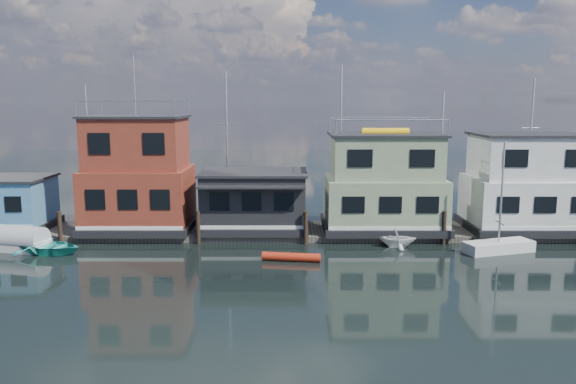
{
  "coord_description": "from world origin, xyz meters",
  "views": [
    {
      "loc": [
        1.93,
        -26.4,
        9.28
      ],
      "look_at": [
        1.85,
        12.0,
        3.0
      ],
      "focal_mm": 35.0,
      "sensor_mm": 36.0,
      "label": 1
    }
  ],
  "objects_px": {
    "houseboat_red": "(138,176)",
    "dinghy_teal": "(49,246)",
    "houseboat_green": "(384,184)",
    "houseboat_blue": "(4,203)",
    "red_kayak": "(291,257)",
    "dinghy_white": "(397,238)",
    "houseboat_dark": "(254,200)",
    "tarp_runabout": "(16,240)",
    "houseboat_white": "(528,184)",
    "day_sailer": "(498,246)"
  },
  "relations": [
    {
      "from": "red_kayak",
      "to": "tarp_runabout",
      "type": "distance_m",
      "value": 17.42
    },
    {
      "from": "houseboat_red",
      "to": "tarp_runabout",
      "type": "xyz_separation_m",
      "value": [
        -6.69,
        -4.29,
        -3.48
      ]
    },
    {
      "from": "houseboat_red",
      "to": "houseboat_dark",
      "type": "bearing_deg",
      "value": -0.14
    },
    {
      "from": "houseboat_green",
      "to": "houseboat_white",
      "type": "bearing_deg",
      "value": -0.0
    },
    {
      "from": "day_sailer",
      "to": "houseboat_blue",
      "type": "bearing_deg",
      "value": 154.51
    },
    {
      "from": "houseboat_dark",
      "to": "houseboat_blue",
      "type": "bearing_deg",
      "value": 179.94
    },
    {
      "from": "houseboat_red",
      "to": "dinghy_teal",
      "type": "height_order",
      "value": "houseboat_red"
    },
    {
      "from": "houseboat_blue",
      "to": "houseboat_dark",
      "type": "xyz_separation_m",
      "value": [
        17.5,
        -0.02,
        0.21
      ]
    },
    {
      "from": "red_kayak",
      "to": "day_sailer",
      "type": "relative_size",
      "value": 0.5
    },
    {
      "from": "houseboat_white",
      "to": "dinghy_white",
      "type": "xyz_separation_m",
      "value": [
        -9.65,
        -3.56,
        -2.91
      ]
    },
    {
      "from": "houseboat_red",
      "to": "red_kayak",
      "type": "height_order",
      "value": "houseboat_red"
    },
    {
      "from": "houseboat_red",
      "to": "dinghy_teal",
      "type": "xyz_separation_m",
      "value": [
        -4.33,
        -5.05,
        -3.67
      ]
    },
    {
      "from": "houseboat_white",
      "to": "dinghy_teal",
      "type": "bearing_deg",
      "value": -170.83
    },
    {
      "from": "houseboat_white",
      "to": "dinghy_white",
      "type": "bearing_deg",
      "value": -159.77
    },
    {
      "from": "houseboat_blue",
      "to": "houseboat_red",
      "type": "xyz_separation_m",
      "value": [
        9.5,
        0.0,
        1.9
      ]
    },
    {
      "from": "dinghy_teal",
      "to": "houseboat_white",
      "type": "bearing_deg",
      "value": -65.68
    },
    {
      "from": "houseboat_blue",
      "to": "day_sailer",
      "type": "bearing_deg",
      "value": -8.12
    },
    {
      "from": "red_kayak",
      "to": "dinghy_teal",
      "type": "height_order",
      "value": "dinghy_teal"
    },
    {
      "from": "houseboat_blue",
      "to": "houseboat_dark",
      "type": "relative_size",
      "value": 0.86
    },
    {
      "from": "houseboat_blue",
      "to": "houseboat_dark",
      "type": "bearing_deg",
      "value": -0.06
    },
    {
      "from": "houseboat_green",
      "to": "day_sailer",
      "type": "height_order",
      "value": "houseboat_green"
    },
    {
      "from": "tarp_runabout",
      "to": "day_sailer",
      "type": "xyz_separation_m",
      "value": [
        30.08,
        -0.4,
        -0.21
      ]
    },
    {
      "from": "houseboat_green",
      "to": "dinghy_teal",
      "type": "bearing_deg",
      "value": -166.67
    },
    {
      "from": "houseboat_red",
      "to": "tarp_runabout",
      "type": "distance_m",
      "value": 8.68
    },
    {
      "from": "dinghy_white",
      "to": "day_sailer",
      "type": "relative_size",
      "value": 0.34
    },
    {
      "from": "houseboat_dark",
      "to": "dinghy_teal",
      "type": "height_order",
      "value": "houseboat_dark"
    },
    {
      "from": "houseboat_green",
      "to": "houseboat_blue",
      "type": "bearing_deg",
      "value": -180.0
    },
    {
      "from": "houseboat_red",
      "to": "dinghy_teal",
      "type": "bearing_deg",
      "value": -130.57
    },
    {
      "from": "dinghy_teal",
      "to": "day_sailer",
      "type": "height_order",
      "value": "day_sailer"
    },
    {
      "from": "dinghy_white",
      "to": "tarp_runabout",
      "type": "height_order",
      "value": "tarp_runabout"
    },
    {
      "from": "houseboat_green",
      "to": "tarp_runabout",
      "type": "height_order",
      "value": "houseboat_green"
    },
    {
      "from": "houseboat_blue",
      "to": "dinghy_teal",
      "type": "xyz_separation_m",
      "value": [
        5.17,
        -5.05,
        -1.77
      ]
    },
    {
      "from": "houseboat_blue",
      "to": "day_sailer",
      "type": "height_order",
      "value": "day_sailer"
    },
    {
      "from": "houseboat_red",
      "to": "houseboat_blue",
      "type": "bearing_deg",
      "value": -180.0
    },
    {
      "from": "tarp_runabout",
      "to": "houseboat_green",
      "type": "bearing_deg",
      "value": 25.14
    },
    {
      "from": "houseboat_red",
      "to": "houseboat_dark",
      "type": "relative_size",
      "value": 1.6
    },
    {
      "from": "houseboat_blue",
      "to": "dinghy_white",
      "type": "xyz_separation_m",
      "value": [
        26.85,
        -3.56,
        -1.58
      ]
    },
    {
      "from": "red_kayak",
      "to": "dinghy_white",
      "type": "relative_size",
      "value": 1.45
    },
    {
      "from": "houseboat_white",
      "to": "day_sailer",
      "type": "relative_size",
      "value": 1.21
    },
    {
      "from": "houseboat_dark",
      "to": "houseboat_red",
      "type": "bearing_deg",
      "value": 179.86
    },
    {
      "from": "dinghy_white",
      "to": "tarp_runabout",
      "type": "distance_m",
      "value": 24.06
    },
    {
      "from": "houseboat_dark",
      "to": "red_kayak",
      "type": "height_order",
      "value": "houseboat_dark"
    },
    {
      "from": "red_kayak",
      "to": "dinghy_teal",
      "type": "bearing_deg",
      "value": -178.23
    },
    {
      "from": "tarp_runabout",
      "to": "houseboat_white",
      "type": "bearing_deg",
      "value": 22.14
    },
    {
      "from": "houseboat_red",
      "to": "houseboat_green",
      "type": "distance_m",
      "value": 17.01
    },
    {
      "from": "houseboat_white",
      "to": "day_sailer",
      "type": "distance_m",
      "value": 6.69
    },
    {
      "from": "houseboat_red",
      "to": "dinghy_white",
      "type": "height_order",
      "value": "houseboat_red"
    },
    {
      "from": "houseboat_blue",
      "to": "houseboat_dark",
      "type": "height_order",
      "value": "houseboat_dark"
    },
    {
      "from": "houseboat_red",
      "to": "red_kayak",
      "type": "bearing_deg",
      "value": -32.46
    },
    {
      "from": "day_sailer",
      "to": "houseboat_green",
      "type": "bearing_deg",
      "value": 126.34
    }
  ]
}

